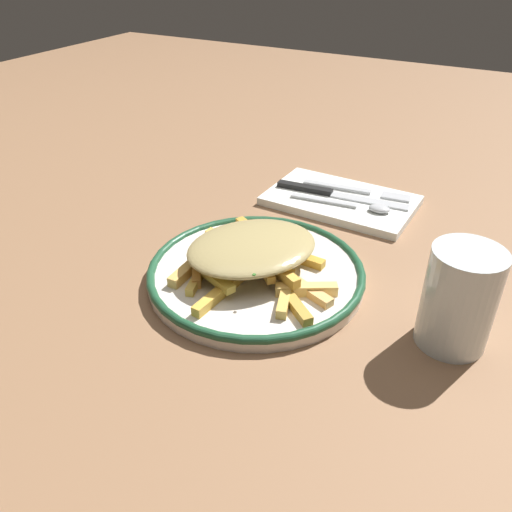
% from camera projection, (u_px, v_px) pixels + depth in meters
% --- Properties ---
extents(ground_plane, '(2.60, 2.60, 0.00)m').
position_uv_depth(ground_plane, '(256.00, 280.00, 0.64)').
color(ground_plane, '#8D6545').
extents(plate, '(0.27, 0.27, 0.02)m').
position_uv_depth(plate, '(256.00, 273.00, 0.64)').
color(plate, silver).
rests_on(plate, ground_plane).
extents(fries_heap, '(0.21, 0.21, 0.04)m').
position_uv_depth(fries_heap, '(252.00, 253.00, 0.62)').
color(fries_heap, '#E6B44E').
rests_on(fries_heap, plate).
extents(napkin, '(0.15, 0.23, 0.01)m').
position_uv_depth(napkin, '(341.00, 200.00, 0.82)').
color(napkin, white).
rests_on(napkin, ground_plane).
extents(fork, '(0.04, 0.18, 0.01)m').
position_uv_depth(fork, '(355.00, 190.00, 0.83)').
color(fork, silver).
rests_on(fork, napkin).
extents(knife, '(0.03, 0.21, 0.01)m').
position_uv_depth(knife, '(329.00, 193.00, 0.82)').
color(knife, black).
rests_on(knife, napkin).
extents(spoon, '(0.03, 0.15, 0.01)m').
position_uv_depth(spoon, '(357.00, 206.00, 0.78)').
color(spoon, silver).
rests_on(spoon, napkin).
extents(water_glass, '(0.07, 0.07, 0.11)m').
position_uv_depth(water_glass, '(459.00, 299.00, 0.52)').
color(water_glass, silver).
rests_on(water_glass, ground_plane).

